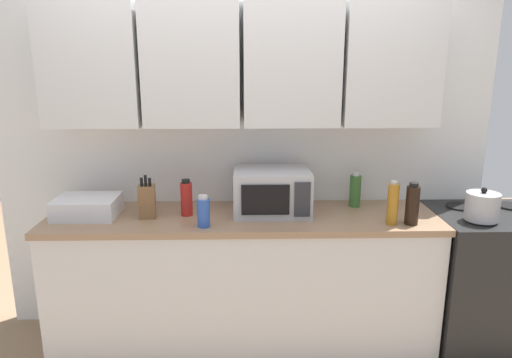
{
  "coord_description": "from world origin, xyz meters",
  "views": [
    {
      "loc": [
        0.02,
        -3.13,
        1.86
      ],
      "look_at": [
        0.09,
        -0.25,
        1.12
      ],
      "focal_mm": 33.17,
      "sensor_mm": 36.0,
      "label": 1
    }
  ],
  "objects_px": {
    "dish_rack": "(87,207)",
    "bottle_red_sauce": "(186,198)",
    "knife_block": "(147,201)",
    "bottle_amber_vinegar": "(393,204)",
    "bottle_blue_cleaner": "(203,212)",
    "bottle_soy_dark": "(412,205)",
    "kettle": "(482,206)",
    "microwave": "(272,191)",
    "stove_range": "(488,278)",
    "bottle_green_oil": "(355,190)"
  },
  "relations": [
    {
      "from": "bottle_amber_vinegar",
      "to": "bottle_blue_cleaner",
      "type": "bearing_deg",
      "value": -179.24
    },
    {
      "from": "bottle_green_oil",
      "to": "bottle_blue_cleaner",
      "type": "relative_size",
      "value": 1.24
    },
    {
      "from": "dish_rack",
      "to": "bottle_soy_dark",
      "type": "distance_m",
      "value": 1.98
    },
    {
      "from": "dish_rack",
      "to": "bottle_blue_cleaner",
      "type": "relative_size",
      "value": 1.99
    },
    {
      "from": "bottle_red_sauce",
      "to": "bottle_amber_vinegar",
      "type": "relative_size",
      "value": 0.87
    },
    {
      "from": "bottle_green_oil",
      "to": "stove_range",
      "type": "bearing_deg",
      "value": -11.6
    },
    {
      "from": "bottle_soy_dark",
      "to": "bottle_blue_cleaner",
      "type": "height_order",
      "value": "bottle_soy_dark"
    },
    {
      "from": "kettle",
      "to": "microwave",
      "type": "xyz_separation_m",
      "value": [
        -1.26,
        0.2,
        0.04
      ]
    },
    {
      "from": "knife_block",
      "to": "bottle_red_sauce",
      "type": "height_order",
      "value": "knife_block"
    },
    {
      "from": "stove_range",
      "to": "microwave",
      "type": "height_order",
      "value": "microwave"
    },
    {
      "from": "knife_block",
      "to": "bottle_green_oil",
      "type": "relative_size",
      "value": 1.14
    },
    {
      "from": "dish_rack",
      "to": "bottle_red_sauce",
      "type": "xyz_separation_m",
      "value": [
        0.62,
        0.0,
        0.05
      ]
    },
    {
      "from": "bottle_soy_dark",
      "to": "bottle_amber_vinegar",
      "type": "relative_size",
      "value": 0.96
    },
    {
      "from": "bottle_soy_dark",
      "to": "kettle",
      "type": "bearing_deg",
      "value": 4.55
    },
    {
      "from": "stove_range",
      "to": "bottle_green_oil",
      "type": "height_order",
      "value": "bottle_green_oil"
    },
    {
      "from": "bottle_amber_vinegar",
      "to": "bottle_soy_dark",
      "type": "bearing_deg",
      "value": -0.06
    },
    {
      "from": "knife_block",
      "to": "bottle_amber_vinegar",
      "type": "distance_m",
      "value": 1.49
    },
    {
      "from": "bottle_green_oil",
      "to": "bottle_red_sauce",
      "type": "height_order",
      "value": "bottle_green_oil"
    },
    {
      "from": "kettle",
      "to": "bottle_blue_cleaner",
      "type": "height_order",
      "value": "kettle"
    },
    {
      "from": "microwave",
      "to": "knife_block",
      "type": "height_order",
      "value": "microwave"
    },
    {
      "from": "bottle_amber_vinegar",
      "to": "bottle_blue_cleaner",
      "type": "distance_m",
      "value": 1.12
    },
    {
      "from": "kettle",
      "to": "bottle_green_oil",
      "type": "relative_size",
      "value": 0.86
    },
    {
      "from": "bottle_soy_dark",
      "to": "bottle_blue_cleaner",
      "type": "relative_size",
      "value": 1.34
    },
    {
      "from": "dish_rack",
      "to": "microwave",
      "type": "bearing_deg",
      "value": 2.08
    },
    {
      "from": "kettle",
      "to": "microwave",
      "type": "bearing_deg",
      "value": 170.86
    },
    {
      "from": "microwave",
      "to": "bottle_amber_vinegar",
      "type": "xyz_separation_m",
      "value": [
        0.7,
        -0.24,
        -0.01
      ]
    },
    {
      "from": "microwave",
      "to": "bottle_soy_dark",
      "type": "distance_m",
      "value": 0.85
    },
    {
      "from": "knife_block",
      "to": "bottle_soy_dark",
      "type": "xyz_separation_m",
      "value": [
        1.59,
        -0.17,
        0.02
      ]
    },
    {
      "from": "bottle_green_oil",
      "to": "bottle_amber_vinegar",
      "type": "distance_m",
      "value": 0.38
    },
    {
      "from": "dish_rack",
      "to": "bottle_soy_dark",
      "type": "height_order",
      "value": "bottle_soy_dark"
    },
    {
      "from": "kettle",
      "to": "microwave",
      "type": "height_order",
      "value": "microwave"
    },
    {
      "from": "dish_rack",
      "to": "bottle_red_sauce",
      "type": "distance_m",
      "value": 0.62
    },
    {
      "from": "dish_rack",
      "to": "bottle_green_oil",
      "type": "distance_m",
      "value": 1.72
    },
    {
      "from": "stove_range",
      "to": "microwave",
      "type": "relative_size",
      "value": 1.9
    },
    {
      "from": "bottle_red_sauce",
      "to": "bottle_blue_cleaner",
      "type": "xyz_separation_m",
      "value": [
        0.12,
        -0.21,
        -0.02
      ]
    },
    {
      "from": "stove_range",
      "to": "dish_rack",
      "type": "distance_m",
      "value": 2.63
    },
    {
      "from": "kettle",
      "to": "bottle_soy_dark",
      "type": "relative_size",
      "value": 0.8
    },
    {
      "from": "bottle_soy_dark",
      "to": "bottle_red_sauce",
      "type": "relative_size",
      "value": 1.1
    },
    {
      "from": "dish_rack",
      "to": "bottle_amber_vinegar",
      "type": "height_order",
      "value": "bottle_amber_vinegar"
    },
    {
      "from": "bottle_blue_cleaner",
      "to": "microwave",
      "type": "bearing_deg",
      "value": 31.34
    },
    {
      "from": "microwave",
      "to": "bottle_amber_vinegar",
      "type": "bearing_deg",
      "value": -18.66
    },
    {
      "from": "bottle_soy_dark",
      "to": "bottle_amber_vinegar",
      "type": "height_order",
      "value": "bottle_amber_vinegar"
    },
    {
      "from": "dish_rack",
      "to": "bottle_red_sauce",
      "type": "height_order",
      "value": "bottle_red_sauce"
    },
    {
      "from": "bottle_amber_vinegar",
      "to": "stove_range",
      "type": "bearing_deg",
      "value": 13.57
    },
    {
      "from": "dish_rack",
      "to": "bottle_soy_dark",
      "type": "xyz_separation_m",
      "value": [
        1.97,
        -0.19,
        0.06
      ]
    },
    {
      "from": "stove_range",
      "to": "knife_block",
      "type": "xyz_separation_m",
      "value": [
        -2.2,
        -0.0,
        0.55
      ]
    },
    {
      "from": "stove_range",
      "to": "kettle",
      "type": "xyz_separation_m",
      "value": [
        -0.17,
        -0.14,
        0.54
      ]
    },
    {
      "from": "kettle",
      "to": "microwave",
      "type": "distance_m",
      "value": 1.27
    },
    {
      "from": "kettle",
      "to": "stove_range",
      "type": "bearing_deg",
      "value": 39.47
    },
    {
      "from": "stove_range",
      "to": "bottle_amber_vinegar",
      "type": "height_order",
      "value": "bottle_amber_vinegar"
    }
  ]
}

